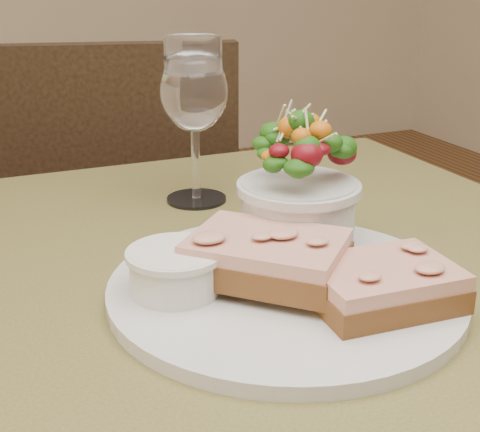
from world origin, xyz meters
name	(u,v)px	position (x,y,z in m)	size (l,w,h in m)	color
cafe_table	(229,383)	(0.00, 0.00, 0.65)	(0.80, 0.80, 0.75)	#4F4521
chair_far	(123,337)	(0.05, 0.71, 0.29)	(0.51, 0.51, 0.90)	black
dinner_plate	(285,288)	(0.04, -0.04, 0.76)	(0.30, 0.30, 0.01)	silver
sandwich_front	(382,284)	(0.09, -0.10, 0.78)	(0.12, 0.09, 0.03)	#432312
sandwich_back	(267,256)	(0.02, -0.03, 0.79)	(0.15, 0.15, 0.03)	#432312
ramekin	(176,269)	(-0.05, -0.02, 0.78)	(0.07, 0.07, 0.04)	silver
salad_bowl	(299,184)	(0.08, 0.03, 0.82)	(0.11, 0.11, 0.13)	silver
garnish	(167,254)	(-0.04, 0.04, 0.77)	(0.05, 0.04, 0.02)	#0B3309
wine_glass	(194,96)	(0.05, 0.22, 0.87)	(0.08, 0.08, 0.18)	white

